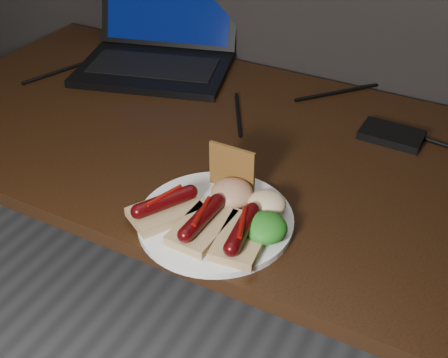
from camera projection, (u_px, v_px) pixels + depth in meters
desk at (226, 174)px, 1.19m from camera, size 1.40×0.70×0.75m
laptop at (160, 42)px, 1.40m from camera, size 0.44×0.42×0.25m
hard_drive at (392, 135)px, 1.14m from camera, size 0.12×0.08×0.02m
desk_cables at (247, 99)px, 1.27m from camera, size 0.97×0.40×0.01m
plate at (215, 220)px, 0.92m from camera, size 0.32×0.32×0.01m
bread_sausage_left at (165, 207)px, 0.92m from camera, size 0.12×0.13×0.04m
bread_sausage_center at (202, 223)px, 0.88m from camera, size 0.07×0.12×0.04m
bread_sausage_right at (242, 234)px, 0.86m from camera, size 0.08×0.12×0.04m
crispbread at (232, 168)px, 0.96m from camera, size 0.09×0.01×0.08m
salad_greens at (265, 228)px, 0.87m from camera, size 0.07×0.07×0.04m
salsa_mound at (232, 193)px, 0.94m from camera, size 0.07×0.07×0.04m
coleslaw_mound at (267, 204)px, 0.92m from camera, size 0.06×0.06×0.04m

